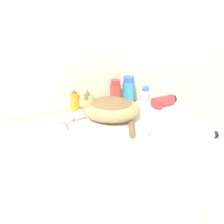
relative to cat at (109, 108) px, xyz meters
The scene contains 11 objects.
wall_back 0.41m from the cat, 95.08° to the left, with size 8.00×0.05×2.40m.
vanity_counter 0.53m from the cat, 141.46° to the right, with size 1.08×0.55×0.81m.
sink_basin 0.09m from the cat, 17.77° to the right, with size 0.43×0.43×0.05m.
cat is the anchor object (origin of this frame).
faucet 0.24m from the cat, 169.36° to the left, with size 0.14×0.06×0.13m.
mouthwash_bottle 0.28m from the cat, 44.81° to the left, with size 0.08×0.08×0.20m.
shampoo_bottle_tall 0.22m from the cat, 60.79° to the left, with size 0.06×0.06×0.19m.
spray_bottle_trigger 0.24m from the cat, 125.31° to the left, with size 0.05×0.05×0.17m.
deodorant_stick 0.38m from the cat, 31.47° to the left, with size 0.05×0.05×0.13m.
cream_tube 0.49m from the cat, 31.46° to the right, with size 0.14×0.07×0.03m.
hair_dryer 0.44m from the cat, 17.20° to the left, with size 0.17×0.09×0.07m.
Camera 1 is at (-0.27, -0.55, 1.39)m, focal length 32.00 mm.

